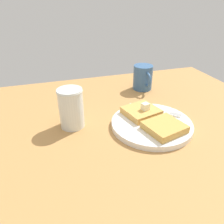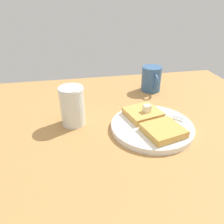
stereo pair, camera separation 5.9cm
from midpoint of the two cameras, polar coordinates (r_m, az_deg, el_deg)
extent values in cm
cube|color=#B38046|center=(58.62, 6.05, -7.11)|extent=(92.28, 92.28, 2.73)
cylinder|color=white|center=(60.86, 7.59, -3.25)|extent=(22.20, 22.20, 1.55)
torus|color=#333936|center=(60.66, 7.61, -2.95)|extent=(22.20, 22.20, 0.80)
cube|color=gold|center=(63.20, 5.01, 0.04)|extent=(10.59, 11.03, 1.87)
cube|color=gold|center=(56.96, 10.68, -3.99)|extent=(10.59, 11.03, 1.87)
cube|color=#F5EEC5|center=(61.97, 6.03, 1.37)|extent=(2.23, 2.37, 1.96)
cube|color=silver|center=(67.10, 6.04, 1.10)|extent=(7.69, 7.72, 0.36)
cube|color=silver|center=(65.39, 11.23, -0.14)|extent=(3.53, 3.54, 0.36)
cube|color=silver|center=(65.50, 13.93, -0.42)|extent=(2.48, 2.49, 0.36)
cube|color=silver|center=(65.03, 13.81, -0.63)|extent=(2.48, 2.49, 0.36)
cube|color=silver|center=(64.56, 13.68, -0.85)|extent=(2.48, 2.49, 0.36)
cube|color=silver|center=(64.09, 13.55, -1.07)|extent=(2.48, 2.49, 0.36)
cylinder|color=#471A08|center=(61.10, -13.14, -1.03)|extent=(6.10, 6.10, 6.38)
cylinder|color=silver|center=(59.99, -13.38, 0.88)|extent=(6.63, 6.63, 11.02)
torus|color=silver|center=(57.82, -13.96, 5.29)|extent=(6.86, 6.86, 0.50)
cylinder|color=#375E8E|center=(83.23, 6.03, 8.95)|extent=(7.12, 7.12, 9.07)
torus|color=#375E8E|center=(79.84, 7.10, 8.34)|extent=(5.44, 0.90, 5.44)
camera|label=1|loc=(0.03, -92.86, -1.61)|focal=35.00mm
camera|label=2|loc=(0.03, 87.14, 1.61)|focal=35.00mm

